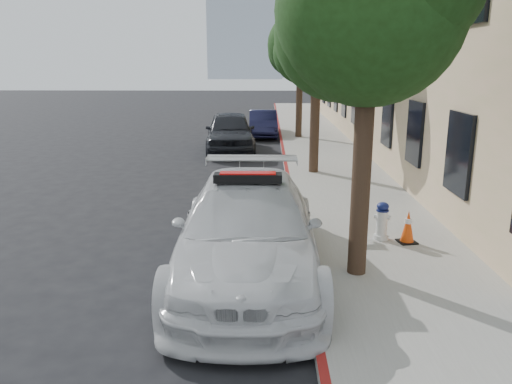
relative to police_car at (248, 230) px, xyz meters
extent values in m
plane|color=black|center=(-1.10, 1.86, -0.83)|extent=(120.00, 120.00, 0.00)
cube|color=gray|center=(2.50, 11.86, -0.75)|extent=(3.20, 50.00, 0.15)
cube|color=maroon|center=(0.96, 11.86, -0.75)|extent=(0.12, 50.00, 0.15)
cube|color=tan|center=(8.10, 16.86, 4.17)|extent=(8.00, 36.00, 10.00)
cylinder|color=black|center=(1.80, -0.14, 0.97)|extent=(0.30, 0.30, 3.30)
sphere|color=#173210|center=(1.80, -0.14, 3.42)|extent=(2.80, 2.80, 2.80)
sphere|color=#173210|center=(1.45, 0.16, 3.12)|extent=(2.10, 2.10, 2.10)
cylinder|color=black|center=(1.80, 7.86, 0.92)|extent=(0.30, 0.30, 3.19)
sphere|color=#173210|center=(1.80, 7.86, 3.31)|extent=(2.60, 2.60, 2.60)
sphere|color=#173210|center=(2.20, 7.56, 3.71)|extent=(2.08, 2.08, 2.08)
sphere|color=#173210|center=(1.45, 8.16, 3.01)|extent=(1.95, 1.95, 1.95)
cylinder|color=black|center=(1.80, 15.86, 1.03)|extent=(0.30, 0.30, 3.41)
sphere|color=#173210|center=(1.80, 15.86, 3.53)|extent=(3.00, 3.00, 3.00)
sphere|color=#173210|center=(2.20, 15.56, 3.93)|extent=(2.40, 2.40, 2.40)
sphere|color=#173210|center=(1.45, 16.16, 3.23)|extent=(2.25, 2.25, 2.25)
imported|color=silver|center=(0.00, 0.00, 0.00)|extent=(2.35, 5.71, 1.65)
cube|color=black|center=(0.00, 0.00, 0.88)|extent=(1.10, 0.29, 0.14)
cube|color=#A50A07|center=(0.00, 0.00, 0.94)|extent=(0.90, 0.23, 0.06)
imported|color=black|center=(-1.21, 12.45, -0.01)|extent=(2.33, 4.95, 1.64)
imported|color=#161637|center=(0.10, 16.99, -0.19)|extent=(1.46, 3.91, 1.28)
cylinder|color=silver|center=(2.56, 1.48, -0.63)|extent=(0.29, 0.29, 0.09)
cylinder|color=silver|center=(2.56, 1.48, -0.34)|extent=(0.22, 0.22, 0.50)
ellipsoid|color=navy|center=(2.56, 1.48, -0.01)|extent=(0.24, 0.24, 0.17)
cylinder|color=silver|center=(2.56, 1.48, -0.22)|extent=(0.32, 0.20, 0.09)
cylinder|color=silver|center=(2.56, 1.48, -0.22)|extent=(0.14, 0.18, 0.09)
cube|color=black|center=(3.02, 1.30, -0.66)|extent=(0.40, 0.40, 0.03)
cone|color=#E6450C|center=(3.02, 1.30, -0.35)|extent=(0.26, 0.26, 0.61)
cylinder|color=white|center=(3.02, 1.30, -0.24)|extent=(0.14, 0.14, 0.09)
camera|label=1|loc=(0.31, -7.86, 2.66)|focal=35.00mm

